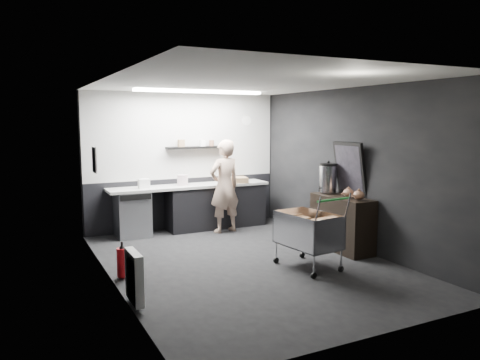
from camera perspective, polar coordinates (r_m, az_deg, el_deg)
name	(u,v)px	position (r m, az deg, el deg)	size (l,w,h in m)	color
floor	(247,263)	(7.23, 0.83, -10.04)	(5.50, 5.50, 0.00)	black
ceiling	(247,83)	(6.93, 0.87, 11.80)	(5.50, 5.50, 0.00)	silver
wall_back	(184,161)	(9.47, -6.84, 2.35)	(5.50, 5.50, 0.00)	black
wall_front	(378,204)	(4.71, 16.46, -2.83)	(5.50, 5.50, 0.00)	black
wall_left	(110,183)	(6.30, -15.53, -0.32)	(5.50, 5.50, 0.00)	black
wall_right	(353,169)	(8.07, 13.57, 1.35)	(5.50, 5.50, 0.00)	black
kitchen_wall_panel	(184,136)	(9.42, -6.84, 5.37)	(3.95, 0.02, 1.70)	beige
dado_panel	(185,203)	(9.56, -6.72, -2.75)	(3.95, 0.02, 1.00)	black
floating_shelf	(196,147)	(9.40, -5.44, 3.98)	(1.20, 0.22, 0.04)	black
wall_clock	(247,121)	(9.97, 0.81, 7.24)	(0.20, 0.20, 0.03)	white
poster	(94,160)	(7.55, -17.34, 2.36)	(0.02, 0.30, 0.40)	silver
poster_red_band	(94,155)	(7.55, -17.32, 2.89)	(0.01, 0.22, 0.10)	#B32116
radiator	(134,277)	(5.67, -12.78, -11.45)	(0.10, 0.50, 0.60)	white
ceiling_strip	(200,92)	(8.61, -4.91, 10.68)	(2.40, 0.20, 0.04)	white
prep_counter	(197,207)	(9.33, -5.28, -3.24)	(3.20, 0.61, 0.90)	black
person	(225,186)	(9.00, -1.89, -0.76)	(0.65, 0.43, 1.79)	beige
shopping_cart	(308,233)	(6.94, 8.27, -6.36)	(0.70, 1.06, 1.10)	silver
sideboard	(341,216)	(8.02, 12.23, -4.27)	(0.51, 1.20, 1.80)	black
fire_extinguisher	(122,261)	(6.68, -14.15, -9.59)	(0.15, 0.15, 0.49)	red
cardboard_box	(234,180)	(9.52, -0.80, 0.02)	(0.54, 0.41, 0.11)	#8C6E4B
pink_tub	(183,180)	(9.14, -7.02, -0.01)	(0.21, 0.21, 0.21)	beige
white_container	(144,184)	(8.87, -11.63, -0.44)	(0.20, 0.15, 0.17)	white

